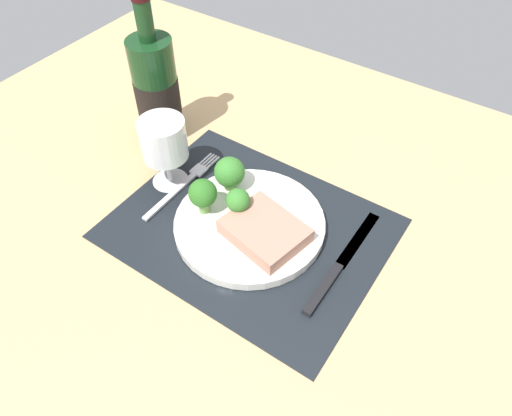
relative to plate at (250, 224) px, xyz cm
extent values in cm
cube|color=tan|center=(0.00, 0.00, -2.60)|extent=(140.00, 110.00, 3.00)
cube|color=black|center=(0.00, 0.00, -0.95)|extent=(42.43, 32.99, 0.30)
cylinder|color=silver|center=(0.00, 0.00, 0.00)|extent=(24.23, 24.23, 1.60)
cube|color=tan|center=(3.74, -1.28, 2.06)|extent=(13.55, 11.74, 2.52)
cylinder|color=#6B994C|center=(-7.01, 4.42, 1.48)|extent=(1.98, 1.98, 1.36)
sphere|color=#387A2D|center=(-7.01, 4.42, 4.34)|extent=(5.14, 5.14, 5.14)
cylinder|color=#5B8942|center=(-2.16, -0.25, 1.72)|extent=(1.61, 1.61, 1.85)
sphere|color=#387A2D|center=(-2.16, -0.25, 4.29)|extent=(3.87, 3.87, 3.87)
cylinder|color=#6B994C|center=(-7.36, -2.20, 1.81)|extent=(1.84, 1.84, 2.02)
sphere|color=#2D6B23|center=(-7.36, -2.20, 4.77)|extent=(4.61, 4.61, 4.61)
cube|color=silver|center=(-15.13, -2.00, -0.55)|extent=(1.00, 13.00, 0.50)
cube|color=silver|center=(-15.13, 5.80, -0.55)|extent=(2.40, 2.60, 0.40)
cube|color=silver|center=(-16.03, 8.90, -0.55)|extent=(0.30, 3.60, 0.35)
cube|color=silver|center=(-15.43, 8.90, -0.55)|extent=(0.30, 3.60, 0.35)
cube|color=silver|center=(-14.83, 8.90, -0.55)|extent=(0.30, 3.60, 0.35)
cube|color=silver|center=(-14.23, 8.90, -0.55)|extent=(0.30, 3.60, 0.35)
cube|color=black|center=(15.62, -3.90, -0.40)|extent=(1.40, 10.00, 0.80)
cube|color=silver|center=(15.62, 7.60, -0.65)|extent=(1.80, 13.00, 0.30)
cylinder|color=#143819|center=(-27.72, 10.67, 8.79)|extent=(7.99, 7.99, 19.79)
cylinder|color=black|center=(-27.72, 10.67, 7.81)|extent=(8.15, 8.15, 6.93)
cylinder|color=#143819|center=(-27.72, 10.67, 22.10)|extent=(2.88, 2.88, 6.83)
cylinder|color=silver|center=(-17.95, 1.26, -0.90)|extent=(6.33, 6.33, 0.40)
cylinder|color=silver|center=(-17.95, 1.26, 2.13)|extent=(0.80, 0.80, 5.67)
cylinder|color=silver|center=(-17.95, 1.26, 8.40)|extent=(7.75, 7.75, 6.87)
cylinder|color=#560C19|center=(-17.95, 1.26, 6.53)|extent=(6.82, 6.82, 3.13)
camera|label=1|loc=(29.44, -41.71, 59.18)|focal=34.10mm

